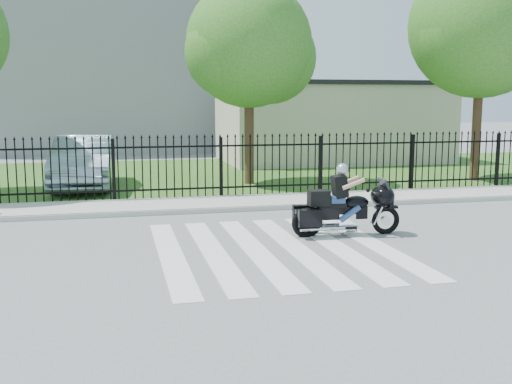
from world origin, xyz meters
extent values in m
plane|color=slate|center=(0.00, 0.00, 0.00)|extent=(120.00, 120.00, 0.00)
cube|color=#ADAAA3|center=(0.00, 5.00, 0.06)|extent=(40.00, 2.00, 0.12)
cube|color=#ADAAA3|center=(0.00, 4.00, 0.06)|extent=(40.00, 0.12, 0.12)
cube|color=#30571E|center=(0.00, 12.00, 0.01)|extent=(40.00, 12.00, 0.02)
cube|color=black|center=(0.00, 6.00, 0.35)|extent=(26.00, 0.04, 0.05)
cube|color=black|center=(0.00, 6.00, 1.55)|extent=(26.00, 0.04, 0.05)
cylinder|color=#382316|center=(1.50, 9.00, 2.08)|extent=(0.32, 0.32, 4.16)
sphere|color=#28611B|center=(1.50, 9.00, 4.68)|extent=(4.20, 4.20, 4.20)
cylinder|color=#382316|center=(9.50, 8.00, 2.40)|extent=(0.32, 0.32, 4.80)
sphere|color=#28611B|center=(9.50, 8.00, 5.40)|extent=(5.00, 5.00, 5.00)
cube|color=beige|center=(7.00, 16.00, 1.75)|extent=(10.00, 6.00, 3.50)
cube|color=black|center=(7.00, 16.00, 3.60)|extent=(10.20, 6.20, 0.20)
cube|color=gray|center=(-3.00, 26.00, 6.00)|extent=(15.00, 10.00, 12.00)
torus|color=black|center=(2.65, 0.75, 0.29)|extent=(0.62, 0.16, 0.61)
torus|color=black|center=(0.92, 0.87, 0.29)|extent=(0.66, 0.18, 0.65)
cube|color=black|center=(1.63, 0.82, 0.49)|extent=(1.17, 0.29, 0.27)
ellipsoid|color=black|center=(1.98, 0.80, 0.69)|extent=(0.58, 0.39, 0.29)
cube|color=black|center=(1.45, 0.84, 0.66)|extent=(0.60, 0.32, 0.09)
cube|color=silver|center=(1.76, 0.81, 0.34)|extent=(0.37, 0.29, 0.27)
ellipsoid|color=black|center=(2.56, 0.76, 0.82)|extent=(0.52, 0.67, 0.48)
cube|color=black|center=(1.16, 0.86, 0.82)|extent=(0.45, 0.37, 0.32)
cube|color=navy|center=(1.55, 0.83, 0.77)|extent=(0.32, 0.29, 0.16)
sphere|color=#B2B4BA|center=(1.66, 0.82, 1.41)|extent=(0.26, 0.26, 0.26)
imported|color=#8FA5B4|center=(-3.93, 9.27, 0.87)|extent=(1.98, 5.20, 1.69)
camera|label=1|loc=(-2.94, -10.83, 2.82)|focal=42.00mm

